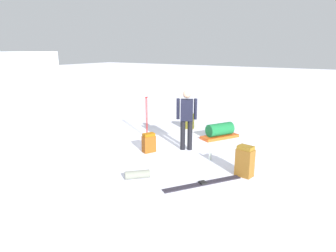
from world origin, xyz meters
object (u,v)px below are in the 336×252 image
at_px(backpack_bright, 189,121).
at_px(sleeping_mat_rolled, 137,174).
at_px(ski_pair_near, 203,183).
at_px(thermos_bottle, 210,155).
at_px(skier_standing, 187,117).
at_px(gear_sled, 220,131).
at_px(backpack_large_dark, 149,143).
at_px(backpack_small_spare, 245,161).
at_px(ski_poles_planted_near, 147,115).

bearing_deg(backpack_bright, sleeping_mat_rolled, -165.53).
relative_size(ski_pair_near, thermos_bottle, 6.23).
bearing_deg(skier_standing, gear_sled, -12.47).
distance_m(backpack_large_dark, thermos_bottle, 1.74).
distance_m(backpack_small_spare, ski_poles_planted_near, 3.90).
relative_size(ski_pair_near, sleeping_mat_rolled, 2.95).
relative_size(skier_standing, sleeping_mat_rolled, 3.09).
bearing_deg(backpack_small_spare, ski_poles_planted_near, 71.13).
bearing_deg(sleeping_mat_rolled, gear_sled, -4.10).
xyz_separation_m(ski_poles_planted_near, sleeping_mat_rolled, (-2.67, -1.72, -0.65)).
bearing_deg(skier_standing, backpack_large_dark, 134.59).
relative_size(backpack_small_spare, thermos_bottle, 2.74).
height_order(skier_standing, thermos_bottle, skier_standing).
bearing_deg(thermos_bottle, ski_poles_planted_near, 73.86).
distance_m(gear_sled, thermos_bottle, 2.06).
height_order(backpack_bright, gear_sled, backpack_bright).
bearing_deg(gear_sled, ski_pair_near, -162.23).
distance_m(skier_standing, backpack_small_spare, 2.29).
relative_size(ski_pair_near, gear_sled, 1.24).
distance_m(ski_pair_near, backpack_bright, 4.65).
distance_m(backpack_large_dark, sleeping_mat_rolled, 1.79).
bearing_deg(gear_sled, backpack_large_dark, 154.45).
height_order(skier_standing, sleeping_mat_rolled, skier_standing).
distance_m(skier_standing, thermos_bottle, 1.31).
relative_size(backpack_large_dark, ski_poles_planted_near, 0.41).
relative_size(backpack_bright, ski_poles_planted_near, 0.40).
height_order(ski_poles_planted_near, sleeping_mat_rolled, ski_poles_planted_near).
bearing_deg(backpack_small_spare, thermos_bottle, 64.97).
bearing_deg(ski_poles_planted_near, gear_sled, -58.52).
xyz_separation_m(skier_standing, ski_pair_near, (-1.80, -1.43, -0.94)).
distance_m(skier_standing, backpack_bright, 2.46).
distance_m(backpack_bright, sleeping_mat_rolled, 4.58).
relative_size(skier_standing, thermos_bottle, 6.54).
bearing_deg(backpack_large_dark, ski_pair_near, -115.58).
bearing_deg(skier_standing, ski_poles_planted_near, 78.10).
height_order(skier_standing, ski_pair_near, skier_standing).
xyz_separation_m(skier_standing, sleeping_mat_rolled, (-2.32, -0.07, -0.86)).
bearing_deg(backpack_small_spare, ski_pair_near, 146.65).
height_order(backpack_small_spare, gear_sled, backpack_small_spare).
distance_m(backpack_bright, ski_poles_planted_near, 1.91).
xyz_separation_m(backpack_large_dark, ski_poles_planted_near, (1.10, 0.89, 0.48)).
height_order(backpack_large_dark, backpack_bright, backpack_large_dark).
bearing_deg(thermos_bottle, ski_pair_near, -160.66).
bearing_deg(skier_standing, ski_pair_near, -141.60).
bearing_deg(backpack_small_spare, gear_sled, 34.00).
relative_size(gear_sled, thermos_bottle, 5.04).
height_order(ski_pair_near, thermos_bottle, thermos_bottle).
height_order(sleeping_mat_rolled, thermos_bottle, thermos_bottle).
bearing_deg(ski_poles_planted_near, sleeping_mat_rolled, -147.24).
distance_m(sleeping_mat_rolled, thermos_bottle, 2.11).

